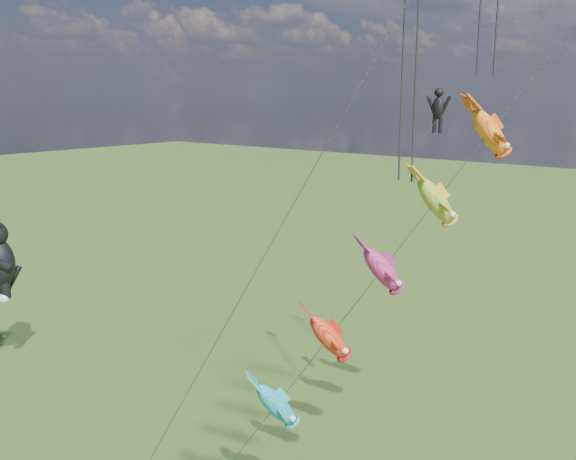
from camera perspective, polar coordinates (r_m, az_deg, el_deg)
The scene contains 2 objects.
fish_windsock_rig at distance 26.45m, azimuth 8.31°, elevation -3.59°, with size 10.10×12.51×19.78m.
parafoil_rig at distance 26.78m, azimuth 12.81°, elevation 13.38°, with size 9.33×15.46×27.79m.
Camera 1 is at (35.69, -14.70, 18.21)m, focal length 40.00 mm.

